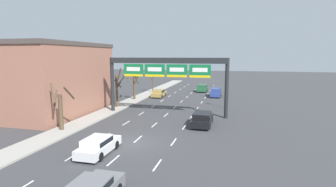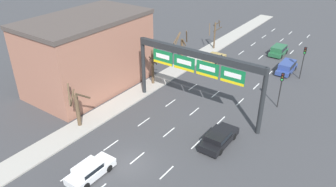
{
  "view_description": "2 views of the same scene",
  "coord_description": "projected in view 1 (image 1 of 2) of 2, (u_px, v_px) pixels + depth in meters",
  "views": [
    {
      "loc": [
        8.24,
        -20.42,
        7.5
      ],
      "look_at": [
        0.98,
        8.14,
        3.19
      ],
      "focal_mm": 28.0,
      "sensor_mm": 36.0,
      "label": 1
    },
    {
      "loc": [
        15.86,
        -16.49,
        19.35
      ],
      "look_at": [
        -1.49,
        7.94,
        3.19
      ],
      "focal_mm": 35.0,
      "sensor_mm": 36.0,
      "label": 2
    }
  ],
  "objects": [
    {
      "name": "traffic_light_mid_block",
      "position": [
        228.0,
        80.0,
        45.96
      ],
      "size": [
        0.3,
        0.35,
        4.52
      ],
      "color": "black",
      "rests_on": "ground_plane"
    },
    {
      "name": "ground_plane",
      "position": [
        134.0,
        143.0,
        22.68
      ],
      "size": [
        220.0,
        220.0,
        0.0
      ],
      "primitive_type": "plane",
      "color": "#3D3D3F"
    },
    {
      "name": "suv_green",
      "position": [
        202.0,
        88.0,
        54.19
      ],
      "size": [
        1.98,
        3.96,
        1.52
      ],
      "color": "#235B38",
      "rests_on": "ground_plane"
    },
    {
      "name": "car_gold",
      "position": [
        159.0,
        93.0,
        47.49
      ],
      "size": [
        1.9,
        4.38,
        1.34
      ],
      "color": "#A88947",
      "rests_on": "ground_plane"
    },
    {
      "name": "tree_bare_furthest",
      "position": [
        153.0,
        79.0,
        52.92
      ],
      "size": [
        2.15,
        2.16,
        5.0
      ],
      "color": "brown",
      "rests_on": "sidewalk_left"
    },
    {
      "name": "car_white",
      "position": [
        98.0,
        145.0,
        19.95
      ],
      "size": [
        1.81,
        4.34,
        1.35
      ],
      "color": "silver",
      "rests_on": "ground_plane"
    },
    {
      "name": "tree_bare_closest",
      "position": [
        61.0,
        108.0,
        25.76
      ],
      "size": [
        2.16,
        2.13,
        4.7
      ],
      "color": "brown",
      "rests_on": "sidewalk_left"
    },
    {
      "name": "car_black",
      "position": [
        202.0,
        118.0,
        28.18
      ],
      "size": [
        1.99,
        4.86,
        1.44
      ],
      "color": "black",
      "rests_on": "ground_plane"
    },
    {
      "name": "suv_blue",
      "position": [
        216.0,
        92.0,
        47.81
      ],
      "size": [
        1.82,
        4.52,
        1.56
      ],
      "color": "navy",
      "rests_on": "ground_plane"
    },
    {
      "name": "tree_bare_second",
      "position": [
        117.0,
        88.0,
        37.52
      ],
      "size": [
        1.73,
        1.97,
        5.61
      ],
      "color": "brown",
      "rests_on": "sidewalk_left"
    },
    {
      "name": "traffic_light_near_gantry",
      "position": [
        227.0,
        87.0,
        37.13
      ],
      "size": [
        0.3,
        0.35,
        4.3
      ],
      "color": "black",
      "rests_on": "ground_plane"
    },
    {
      "name": "tree_bare_third",
      "position": [
        134.0,
        83.0,
        44.08
      ],
      "size": [
        1.94,
        1.9,
        5.53
      ],
      "color": "brown",
      "rests_on": "sidewalk_left"
    },
    {
      "name": "sidewalk_left",
      "position": [
        54.0,
        135.0,
        24.62
      ],
      "size": [
        2.8,
        110.0,
        0.15
      ],
      "color": "#A8A399",
      "rests_on": "ground_plane"
    },
    {
      "name": "sign_gantry",
      "position": [
        166.0,
        70.0,
        32.49
      ],
      "size": [
        15.27,
        0.7,
        7.21
      ],
      "color": "#232628",
      "rests_on": "ground_plane"
    },
    {
      "name": "building_near",
      "position": [
        55.0,
        78.0,
        33.87
      ],
      "size": [
        9.02,
        15.4,
        9.11
      ],
      "color": "#9E6651",
      "rests_on": "ground_plane"
    },
    {
      "name": "lane_dashes",
      "position": [
        171.0,
        111.0,
        35.62
      ],
      "size": [
        6.72,
        67.0,
        0.01
      ],
      "color": "white",
      "rests_on": "ground_plane"
    }
  ]
}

